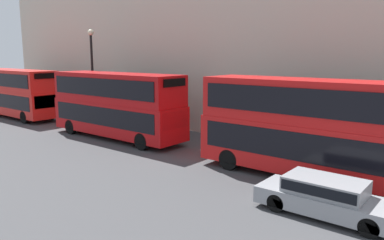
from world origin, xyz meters
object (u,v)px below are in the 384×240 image
object	(u,v)px
bus_leading	(317,126)
bus_second_in_queue	(116,103)
pedestrian	(133,121)
bus_third_in_queue	(16,91)
car_dark_sedan	(327,196)

from	to	relation	value
bus_leading	bus_second_in_queue	distance (m)	13.27
pedestrian	bus_third_in_queue	bearing A→B (deg)	100.19
bus_second_in_queue	bus_third_in_queue	world-z (taller)	bus_second_in_queue
bus_leading	bus_second_in_queue	xyz separation A→B (m)	(0.00, 13.27, -0.07)
car_dark_sedan	pedestrian	xyz separation A→B (m)	(5.65, 15.86, 0.06)
car_dark_sedan	bus_third_in_queue	bearing A→B (deg)	83.17
bus_third_in_queue	pedestrian	world-z (taller)	bus_third_in_queue
bus_third_in_queue	car_dark_sedan	distance (m)	28.63
bus_third_in_queue	car_dark_sedan	bearing A→B (deg)	-96.83
car_dark_sedan	pedestrian	world-z (taller)	pedestrian
bus_third_in_queue	pedestrian	bearing A→B (deg)	-79.81
bus_leading	car_dark_sedan	world-z (taller)	bus_leading
bus_leading	car_dark_sedan	bearing A→B (deg)	-153.53
bus_leading	bus_third_in_queue	bearing A→B (deg)	90.00
bus_leading	bus_third_in_queue	size ratio (longest dim) A/B	1.05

